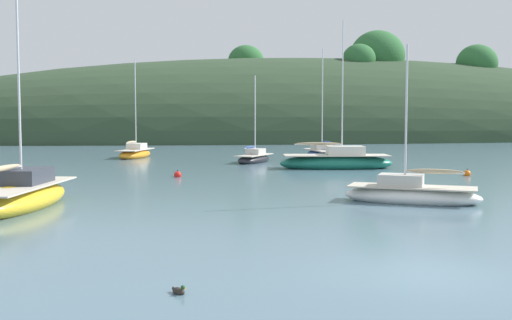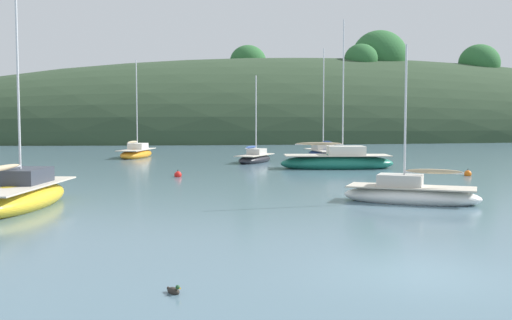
{
  "view_description": "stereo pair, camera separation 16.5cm",
  "coord_description": "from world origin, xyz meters",
  "px_view_note": "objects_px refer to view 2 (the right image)",
  "views": [
    {
      "loc": [
        -6.33,
        -12.52,
        3.53
      ],
      "look_at": [
        0.0,
        20.0,
        1.2
      ],
      "focal_mm": 42.6,
      "sensor_mm": 36.0,
      "label": 1
    },
    {
      "loc": [
        -6.17,
        -12.55,
        3.53
      ],
      "look_at": [
        0.0,
        20.0,
        1.2
      ],
      "focal_mm": 42.6,
      "sensor_mm": 36.0,
      "label": 2
    }
  ],
  "objects_px": {
    "sailboat_grey_yawl": "(136,153)",
    "mooring_buoy_outer": "(178,175)",
    "duck_lone_left": "(174,291)",
    "sailboat_blue_center": "(338,162)",
    "sailboat_teal_outer": "(324,154)",
    "mooring_buoy_inner": "(468,174)",
    "sailboat_yellow_far": "(410,194)",
    "sailboat_cream_ketch": "(255,158)",
    "sailboat_navy_dinghy": "(18,196)"
  },
  "relations": [
    {
      "from": "duck_lone_left",
      "to": "sailboat_blue_center",
      "type": "bearing_deg",
      "value": 65.56
    },
    {
      "from": "mooring_buoy_outer",
      "to": "duck_lone_left",
      "type": "xyz_separation_m",
      "value": [
        -1.51,
        -24.01,
        -0.07
      ]
    },
    {
      "from": "mooring_buoy_inner",
      "to": "sailboat_yellow_far",
      "type": "bearing_deg",
      "value": -129.86
    },
    {
      "from": "sailboat_navy_dinghy",
      "to": "mooring_buoy_inner",
      "type": "distance_m",
      "value": 25.65
    },
    {
      "from": "sailboat_yellow_far",
      "to": "mooring_buoy_outer",
      "type": "height_order",
      "value": "sailboat_yellow_far"
    },
    {
      "from": "sailboat_navy_dinghy",
      "to": "mooring_buoy_outer",
      "type": "distance_m",
      "value": 13.12
    },
    {
      "from": "sailboat_navy_dinghy",
      "to": "sailboat_blue_center",
      "type": "bearing_deg",
      "value": 39.98
    },
    {
      "from": "sailboat_cream_ketch",
      "to": "duck_lone_left",
      "type": "distance_m",
      "value": 35.69
    },
    {
      "from": "sailboat_grey_yawl",
      "to": "sailboat_yellow_far",
      "type": "relative_size",
      "value": 1.3
    },
    {
      "from": "sailboat_grey_yawl",
      "to": "sailboat_blue_center",
      "type": "xyz_separation_m",
      "value": [
        13.79,
        -14.35,
        0.08
      ]
    },
    {
      "from": "mooring_buoy_inner",
      "to": "sailboat_teal_outer",
      "type": "bearing_deg",
      "value": 104.06
    },
    {
      "from": "sailboat_teal_outer",
      "to": "sailboat_yellow_far",
      "type": "height_order",
      "value": "sailboat_teal_outer"
    },
    {
      "from": "sailboat_grey_yawl",
      "to": "mooring_buoy_outer",
      "type": "relative_size",
      "value": 16.23
    },
    {
      "from": "sailboat_navy_dinghy",
      "to": "sailboat_yellow_far",
      "type": "relative_size",
      "value": 1.5
    },
    {
      "from": "sailboat_teal_outer",
      "to": "mooring_buoy_outer",
      "type": "bearing_deg",
      "value": -134.12
    },
    {
      "from": "sailboat_navy_dinghy",
      "to": "sailboat_yellow_far",
      "type": "distance_m",
      "value": 15.8
    },
    {
      "from": "mooring_buoy_inner",
      "to": "mooring_buoy_outer",
      "type": "bearing_deg",
      "value": 171.51
    },
    {
      "from": "sailboat_navy_dinghy",
      "to": "sailboat_teal_outer",
      "type": "bearing_deg",
      "value": 50.93
    },
    {
      "from": "sailboat_yellow_far",
      "to": "mooring_buoy_outer",
      "type": "relative_size",
      "value": 12.45
    },
    {
      "from": "sailboat_cream_ketch",
      "to": "mooring_buoy_outer",
      "type": "xyz_separation_m",
      "value": [
        -6.67,
        -10.73,
        -0.21
      ]
    },
    {
      "from": "sailboat_grey_yawl",
      "to": "sailboat_blue_center",
      "type": "height_order",
      "value": "sailboat_blue_center"
    },
    {
      "from": "sailboat_blue_center",
      "to": "mooring_buoy_inner",
      "type": "distance_m",
      "value": 8.97
    },
    {
      "from": "sailboat_yellow_far",
      "to": "duck_lone_left",
      "type": "xyz_separation_m",
      "value": [
        -10.33,
        -11.31,
        -0.3
      ]
    },
    {
      "from": "sailboat_teal_outer",
      "to": "duck_lone_left",
      "type": "distance_m",
      "value": 40.41
    },
    {
      "from": "sailboat_blue_center",
      "to": "duck_lone_left",
      "type": "xyz_separation_m",
      "value": [
        -12.76,
        -28.08,
        -0.41
      ]
    },
    {
      "from": "mooring_buoy_outer",
      "to": "mooring_buoy_inner",
      "type": "height_order",
      "value": "same"
    },
    {
      "from": "mooring_buoy_outer",
      "to": "sailboat_grey_yawl",
      "type": "bearing_deg",
      "value": 97.86
    },
    {
      "from": "sailboat_cream_ketch",
      "to": "sailboat_blue_center",
      "type": "distance_m",
      "value": 8.08
    },
    {
      "from": "mooring_buoy_inner",
      "to": "sailboat_navy_dinghy",
      "type": "bearing_deg",
      "value": -160.46
    },
    {
      "from": "sailboat_cream_ketch",
      "to": "sailboat_blue_center",
      "type": "xyz_separation_m",
      "value": [
        4.58,
        -6.66,
        0.13
      ]
    },
    {
      "from": "sailboat_teal_outer",
      "to": "mooring_buoy_outer",
      "type": "distance_m",
      "value": 18.98
    },
    {
      "from": "sailboat_teal_outer",
      "to": "mooring_buoy_inner",
      "type": "height_order",
      "value": "sailboat_teal_outer"
    },
    {
      "from": "sailboat_teal_outer",
      "to": "mooring_buoy_outer",
      "type": "height_order",
      "value": "sailboat_teal_outer"
    },
    {
      "from": "sailboat_teal_outer",
      "to": "sailboat_yellow_far",
      "type": "xyz_separation_m",
      "value": [
        -4.39,
        -26.32,
        -0.05
      ]
    },
    {
      "from": "sailboat_teal_outer",
      "to": "sailboat_yellow_far",
      "type": "distance_m",
      "value": 26.68
    },
    {
      "from": "sailboat_teal_outer",
      "to": "sailboat_navy_dinghy",
      "type": "bearing_deg",
      "value": -129.07
    },
    {
      "from": "sailboat_blue_center",
      "to": "duck_lone_left",
      "type": "bearing_deg",
      "value": -114.44
    },
    {
      "from": "sailboat_grey_yawl",
      "to": "mooring_buoy_outer",
      "type": "xyz_separation_m",
      "value": [
        2.54,
        -18.42,
        -0.26
      ]
    },
    {
      "from": "sailboat_teal_outer",
      "to": "sailboat_grey_yawl",
      "type": "relative_size",
      "value": 1.09
    },
    {
      "from": "mooring_buoy_outer",
      "to": "sailboat_blue_center",
      "type": "bearing_deg",
      "value": 19.89
    },
    {
      "from": "sailboat_blue_center",
      "to": "mooring_buoy_outer",
      "type": "distance_m",
      "value": 11.97
    },
    {
      "from": "sailboat_teal_outer",
      "to": "sailboat_navy_dinghy",
      "type": "distance_m",
      "value": 31.91
    },
    {
      "from": "sailboat_grey_yawl",
      "to": "mooring_buoy_outer",
      "type": "bearing_deg",
      "value": -82.14
    },
    {
      "from": "mooring_buoy_outer",
      "to": "mooring_buoy_inner",
      "type": "distance_m",
      "value": 17.46
    },
    {
      "from": "sailboat_navy_dinghy",
      "to": "sailboat_blue_center",
      "type": "relative_size",
      "value": 0.96
    },
    {
      "from": "sailboat_blue_center",
      "to": "mooring_buoy_outer",
      "type": "height_order",
      "value": "sailboat_blue_center"
    },
    {
      "from": "sailboat_navy_dinghy",
      "to": "duck_lone_left",
      "type": "bearing_deg",
      "value": -67.24
    },
    {
      "from": "sailboat_cream_ketch",
      "to": "sailboat_navy_dinghy",
      "type": "bearing_deg",
      "value": -121.81
    },
    {
      "from": "sailboat_cream_ketch",
      "to": "mooring_buoy_outer",
      "type": "bearing_deg",
      "value": -121.86
    },
    {
      "from": "sailboat_grey_yawl",
      "to": "sailboat_navy_dinghy",
      "type": "xyz_separation_m",
      "value": [
        -4.36,
        -29.57,
        0.07
      ]
    }
  ]
}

